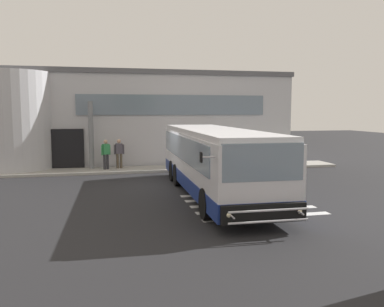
{
  "coord_description": "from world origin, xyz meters",
  "views": [
    {
      "loc": [
        -3.11,
        -17.6,
        3.42
      ],
      "look_at": [
        0.73,
        -0.32,
        1.5
      ],
      "focal_mm": 36.6,
      "sensor_mm": 36.0,
      "label": 1
    }
  ],
  "objects": [
    {
      "name": "terminal_building",
      "position": [
        -0.66,
        11.55,
        2.95
      ],
      "size": [
        19.29,
        13.8,
        5.93
      ],
      "color": "#B7B7BC",
      "rests_on": "ground"
    },
    {
      "name": "passenger_by_doorway",
      "position": [
        -2.37,
        5.09,
        1.11
      ],
      "size": [
        0.59,
        0.4,
        1.68
      ],
      "color": "#4C4233",
      "rests_on": "boarding_curb"
    },
    {
      "name": "ground_plane",
      "position": [
        0.0,
        0.0,
        -0.01
      ],
      "size": [
        80.0,
        90.0,
        0.02
      ],
      "primitive_type": "cube",
      "color": "#232326",
      "rests_on": "ground"
    },
    {
      "name": "boarding_curb",
      "position": [
        0.0,
        4.8,
        0.07
      ],
      "size": [
        21.49,
        2.0,
        0.15
      ],
      "primitive_type": "cube",
      "color": "#9E9B93",
      "rests_on": "ground"
    },
    {
      "name": "bus_main_foreground",
      "position": [
        1.21,
        -2.35,
        1.33
      ],
      "size": [
        3.25,
        11.31,
        2.7
      ],
      "color": "silver",
      "rests_on": "ground"
    },
    {
      "name": "passenger_near_column",
      "position": [
        -3.11,
        4.82,
        1.08
      ],
      "size": [
        0.51,
        0.39,
        1.68
      ],
      "color": "#2D2D33",
      "rests_on": "boarding_curb"
    },
    {
      "name": "entry_support_column",
      "position": [
        -3.91,
        5.4,
        2.06
      ],
      "size": [
        0.28,
        0.28,
        3.83
      ],
      "primitive_type": "cylinder",
      "color": "slate",
      "rests_on": "boarding_curb"
    },
    {
      "name": "bay_paint_stripes",
      "position": [
        2.0,
        -4.2,
        0.0
      ],
      "size": [
        4.4,
        3.96,
        0.01
      ],
      "color": "silver",
      "rests_on": "ground"
    }
  ]
}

